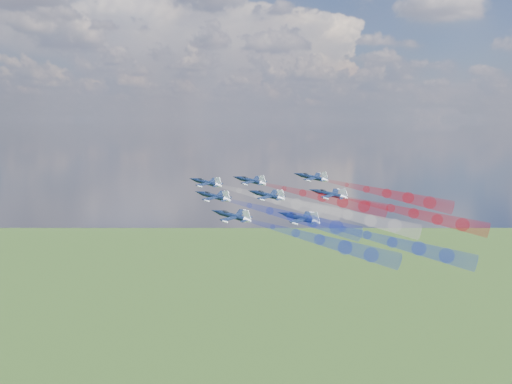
# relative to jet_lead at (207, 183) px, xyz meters

# --- Properties ---
(jet_lead) EXTENTS (14.38, 13.28, 6.07)m
(jet_lead) POSITION_rel_jet_lead_xyz_m (0.00, 0.00, 0.00)
(jet_lead) COLOR black
(trail_lead) EXTENTS (33.84, 17.64, 9.37)m
(trail_lead) POSITION_rel_jet_lead_xyz_m (20.64, -8.65, -3.24)
(trail_lead) COLOR white
(jet_inner_left) EXTENTS (14.38, 13.28, 6.07)m
(jet_inner_left) POSITION_rel_jet_lead_xyz_m (4.74, -12.31, -2.13)
(jet_inner_left) COLOR black
(trail_inner_left) EXTENTS (33.84, 17.64, 9.37)m
(trail_inner_left) POSITION_rel_jet_lead_xyz_m (25.39, -20.96, -5.38)
(trail_inner_left) COLOR #1A2FE0
(jet_inner_right) EXTENTS (14.38, 13.28, 6.07)m
(jet_inner_right) POSITION_rel_jet_lead_xyz_m (11.78, 4.85, 0.20)
(jet_inner_right) COLOR black
(trail_inner_right) EXTENTS (33.84, 17.64, 9.37)m
(trail_inner_right) POSITION_rel_jet_lead_xyz_m (32.42, -3.80, -3.05)
(trail_inner_right) COLOR red
(jet_outer_left) EXTENTS (14.38, 13.28, 6.07)m
(jet_outer_left) POSITION_rel_jet_lead_xyz_m (12.03, -25.40, -4.89)
(jet_outer_left) COLOR black
(trail_outer_left) EXTENTS (33.84, 17.64, 9.37)m
(trail_outer_left) POSITION_rel_jet_lead_xyz_m (32.68, -34.05, -8.13)
(trail_outer_left) COLOR #1A2FE0
(jet_center_third) EXTENTS (14.38, 13.28, 6.07)m
(jet_center_third) POSITION_rel_jet_lead_xyz_m (18.27, -8.39, -2.15)
(jet_center_third) COLOR black
(trail_center_third) EXTENTS (33.84, 17.64, 9.37)m
(trail_center_third) POSITION_rel_jet_lead_xyz_m (38.92, -17.04, -5.39)
(trail_center_third) COLOR white
(jet_outer_right) EXTENTS (14.38, 13.28, 6.07)m
(jet_outer_right) POSITION_rel_jet_lead_xyz_m (29.07, 10.12, 0.89)
(jet_outer_right) COLOR black
(trail_outer_right) EXTENTS (33.84, 17.64, 9.37)m
(trail_outer_right) POSITION_rel_jet_lead_xyz_m (49.71, 1.47, -2.35)
(trail_outer_right) COLOR red
(jet_rear_left) EXTENTS (14.38, 13.28, 6.07)m
(jet_rear_left) POSITION_rel_jet_lead_xyz_m (27.69, -21.74, -5.64)
(jet_rear_left) COLOR black
(trail_rear_left) EXTENTS (33.84, 17.64, 9.37)m
(trail_rear_left) POSITION_rel_jet_lead_xyz_m (48.33, -30.39, -8.88)
(trail_rear_left) COLOR #1A2FE0
(jet_rear_right) EXTENTS (14.38, 13.28, 6.07)m
(jet_rear_right) POSITION_rel_jet_lead_xyz_m (34.34, -4.31, -2.06)
(jet_rear_right) COLOR black
(trail_rear_right) EXTENTS (33.84, 17.64, 9.37)m
(trail_rear_right) POSITION_rel_jet_lead_xyz_m (54.99, -12.96, -5.31)
(trail_rear_right) COLOR red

